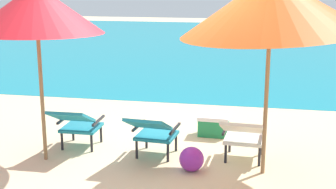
% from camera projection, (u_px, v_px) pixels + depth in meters
% --- Properties ---
extents(ground_plane, '(40.00, 40.00, 0.00)m').
position_uv_depth(ground_plane, '(199.00, 91.00, 10.25)').
color(ground_plane, beige).
extents(ocean_band, '(40.00, 18.00, 0.01)m').
position_uv_depth(ocean_band, '(227.00, 44.00, 17.78)').
color(ocean_band, teal).
rests_on(ocean_band, ground_plane).
extents(lounge_chair_left, '(0.56, 0.88, 0.68)m').
position_uv_depth(lounge_chair_left, '(77.00, 123.00, 6.63)').
color(lounge_chair_left, teal).
rests_on(lounge_chair_left, ground_plane).
extents(lounge_chair_center, '(0.60, 0.91, 0.68)m').
position_uv_depth(lounge_chair_center, '(153.00, 131.00, 6.29)').
color(lounge_chair_center, teal).
rests_on(lounge_chair_center, ground_plane).
extents(lounge_chair_right, '(0.58, 0.90, 0.68)m').
position_uv_depth(lounge_chair_right, '(243.00, 134.00, 6.14)').
color(lounge_chair_right, silver).
rests_on(lounge_chair_right, ground_plane).
extents(beach_umbrella_left, '(2.24, 2.24, 2.33)m').
position_uv_depth(beach_umbrella_left, '(36.00, 9.00, 5.91)').
color(beach_umbrella_left, olive).
rests_on(beach_umbrella_left, ground_plane).
extents(beach_umbrella_right, '(2.95, 2.93, 2.51)m').
position_uv_depth(beach_umbrella_right, '(271.00, 4.00, 5.44)').
color(beach_umbrella_right, olive).
rests_on(beach_umbrella_right, ground_plane).
extents(beach_ball, '(0.32, 0.32, 0.32)m').
position_uv_depth(beach_ball, '(192.00, 159.00, 5.95)').
color(beach_ball, purple).
rests_on(beach_ball, ground_plane).
extents(cooler_box, '(0.48, 0.34, 0.32)m').
position_uv_depth(cooler_box, '(214.00, 125.00, 7.32)').
color(cooler_box, '#1E844C').
rests_on(cooler_box, ground_plane).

